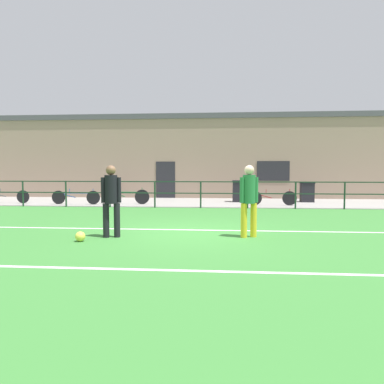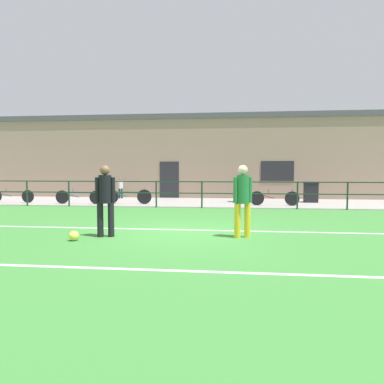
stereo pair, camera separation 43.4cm
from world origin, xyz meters
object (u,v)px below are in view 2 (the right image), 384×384
Objects in this scene: soccer_ball_match at (74,236)px; bicycle_parked_0 at (128,196)px; bicycle_parked_1 at (12,196)px; player_striker at (243,197)px; player_goalkeeper at (105,196)px; spectator_child at (121,187)px; bicycle_parked_3 at (79,197)px; trash_bin_1 at (311,192)px; trash_bin_0 at (242,191)px; bicycle_parked_2 at (274,198)px.

soccer_ball_match is 8.66m from bicycle_parked_0.
soccer_ball_match is 0.10× the size of bicycle_parked_0.
player_striker is at bearing -34.72° from bicycle_parked_1.
bicycle_parked_0 is (-1.87, 8.00, -0.62)m from player_goalkeeper.
spectator_child is at bearing 34.20° from bicycle_parked_1.
bicycle_parked_3 is 11.31m from trash_bin_1.
spectator_child is (-3.22, 11.10, -0.32)m from player_goalkeeper.
bicycle_parked_3 is (-4.16, 7.69, -0.64)m from player_goalkeeper.
trash_bin_0 is at bearing 8.02° from bicycle_parked_1.
bicycle_parked_1 is at bearing -58.15° from player_goalkeeper.
bicycle_parked_2 is 2.04× the size of trash_bin_0.
trash_bin_0 reaches higher than bicycle_parked_2.
bicycle_parked_3 is (-7.50, 7.40, -0.65)m from player_striker.
bicycle_parked_0 is (-5.22, 7.71, -0.62)m from player_striker.
bicycle_parked_1 is at bearing 180.00° from bicycle_parked_0.
trash_bin_0 is (-1.42, 1.60, 0.21)m from bicycle_parked_2.
player_goalkeeper is at bearing -76.85° from bicycle_parked_0.
bicycle_parked_0 is at bearing -180.00° from bicycle_parked_2.
bicycle_parked_2 is at bearing -137.49° from trash_bin_1.
spectator_child is 1.15× the size of trash_bin_1.
bicycle_parked_0 is at bearing -163.59° from trash_bin_0.
soccer_ball_match is 0.10× the size of bicycle_parked_2.
soccer_ball_match is (-0.57, -0.56, -0.88)m from player_goalkeeper.
spectator_child is 3.55m from bicycle_parked_3.
player_striker is at bearing -110.73° from trash_bin_1.
bicycle_parked_1 is 1.00× the size of bicycle_parked_3.
player_goalkeeper reaches higher than bicycle_parked_3.
bicycle_parked_0 is 6.84m from bicycle_parked_2.
player_goalkeeper is 1.52× the size of spectator_child.
bicycle_parked_1 is (-7.21, 8.56, 0.23)m from soccer_ball_match.
spectator_child is at bearing 172.83° from trash_bin_1.
trash_bin_1 reaches higher than bicycle_parked_1.
player_goalkeeper is 12.04m from trash_bin_1.
player_goalkeeper reaches higher than bicycle_parked_1.
bicycle_parked_2 is 9.13m from bicycle_parked_3.
bicycle_parked_0 is (-1.30, 8.56, 0.26)m from soccer_ball_match.
player_goalkeeper is 0.76× the size of bicycle_parked_1.
bicycle_parked_3 is (-9.13, -0.31, -0.00)m from bicycle_parked_2.
bicycle_parked_2 is at bearing 57.11° from soccer_ball_match.
spectator_child reaches higher than bicycle_parked_1.
bicycle_parked_2 is (6.84, 0.00, -0.02)m from bicycle_parked_0.
bicycle_parked_0 is 2.31m from bicycle_parked_3.
bicycle_parked_0 reaches higher than bicycle_parked_1.
bicycle_parked_1 is at bearing -171.98° from trash_bin_0.
player_striker is 1.52× the size of spectator_child.
bicycle_parked_1 is at bearing 123.02° from player_striker.
soccer_ball_match is at bearing -112.08° from trash_bin_0.
soccer_ball_match is 0.23× the size of trash_bin_1.
bicycle_parked_3 is at bearing 94.72° from spectator_child.
trash_bin_0 is (0.21, 9.31, -0.44)m from player_striker.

